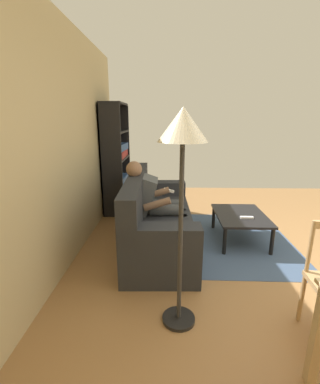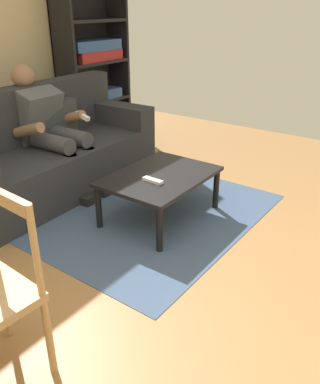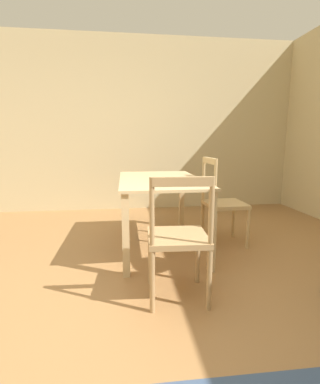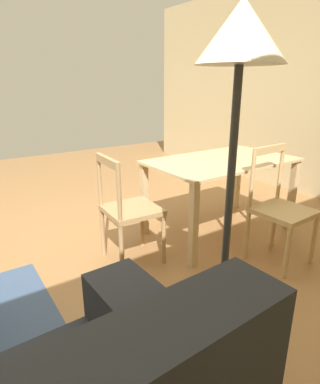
{
  "view_description": "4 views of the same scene",
  "coord_description": "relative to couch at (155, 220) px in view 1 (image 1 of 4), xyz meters",
  "views": [
    {
      "loc": [
        -2.12,
        1.8,
        1.67
      ],
      "look_at": [
        1.19,
        1.89,
        0.74
      ],
      "focal_mm": 24.65,
      "sensor_mm": 36.0,
      "label": 1
    },
    {
      "loc": [
        -1.08,
        -0.96,
        1.63
      ],
      "look_at": [
        1.34,
        0.77,
        0.23
      ],
      "focal_mm": 37.65,
      "sensor_mm": 36.0,
      "label": 2
    },
    {
      "loc": [
        1.45,
        0.12,
        1.13
      ],
      "look_at": [
        -1.41,
        0.49,
        0.6
      ],
      "focal_mm": 26.1,
      "sensor_mm": 36.0,
      "label": 3
    },
    {
      "loc": [
        0.79,
        2.64,
        1.44
      ],
      "look_at": [
        -0.11,
        1.33,
        0.9
      ],
      "focal_mm": 30.32,
      "sensor_mm": 36.0,
      "label": 4
    }
  ],
  "objects": [
    {
      "name": "area_rug",
      "position": [
        0.14,
        -1.18,
        -0.34
      ],
      "size": [
        2.01,
        1.42,
        0.01
      ],
      "primitive_type": "cube",
      "rotation": [
        0.0,
        0.0,
        -0.01
      ],
      "color": "#3D5170",
      "rests_on": "ground_plane"
    },
    {
      "name": "tv_remote",
      "position": [
        -0.01,
        -1.22,
        0.05
      ],
      "size": [
        0.06,
        0.17,
        0.02
      ],
      "primitive_type": "cube",
      "rotation": [
        0.0,
        0.0,
        3.11
      ],
      "color": "white",
      "rests_on": "coffee_table"
    },
    {
      "name": "floor_lamp",
      "position": [
        -1.44,
        -0.27,
        1.12
      ],
      "size": [
        0.36,
        0.36,
        1.75
      ],
      "color": "black",
      "rests_on": "ground_plane"
    },
    {
      "name": "wall_back",
      "position": [
        -1.2,
        1.04,
        1.03
      ],
      "size": [
        6.51,
        0.12,
        2.76
      ],
      "primitive_type": "cube",
      "color": "#D1BC8C",
      "rests_on": "ground_plane"
    },
    {
      "name": "couch",
      "position": [
        0.0,
        0.0,
        0.0
      ],
      "size": [
        2.13,
        0.88,
        0.95
      ],
      "color": "#282B30",
      "rests_on": "ground_plane"
    },
    {
      "name": "bookshelf",
      "position": [
        1.46,
        0.79,
        0.51
      ],
      "size": [
        0.96,
        0.36,
        1.93
      ],
      "color": "black",
      "rests_on": "ground_plane"
    },
    {
      "name": "coffee_table",
      "position": [
        0.14,
        -1.18,
        -0.01
      ],
      "size": [
        0.91,
        0.67,
        0.38
      ],
      "color": "black",
      "rests_on": "ground_plane"
    },
    {
      "name": "person_lounging",
      "position": [
        0.04,
        0.0,
        0.25
      ],
      "size": [
        0.6,
        0.95,
        1.14
      ],
      "color": "#4C5156",
      "rests_on": "ground_plane"
    }
  ]
}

